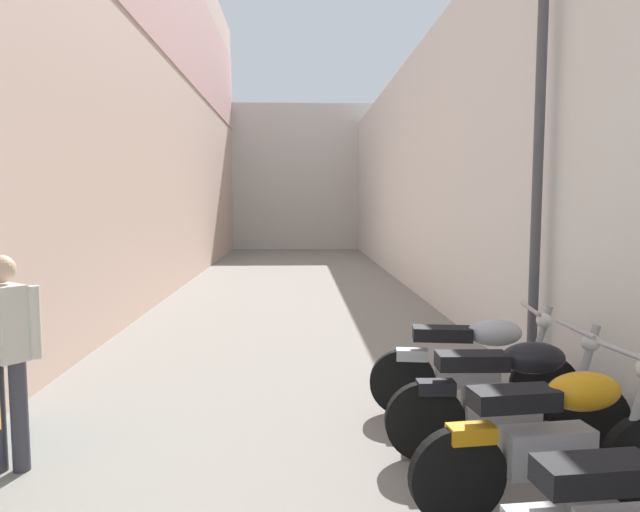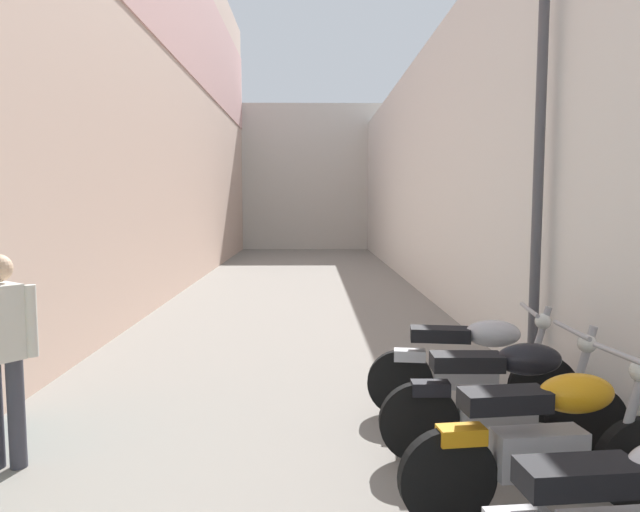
{
  "view_description": "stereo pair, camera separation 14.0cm",
  "coord_description": "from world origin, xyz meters",
  "px_view_note": "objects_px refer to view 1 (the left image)",
  "views": [
    {
      "loc": [
        0.07,
        1.14,
        1.93
      ],
      "look_at": [
        0.31,
        7.28,
        1.36
      ],
      "focal_mm": 32.2,
      "sensor_mm": 36.0,
      "label": 1
    },
    {
      "loc": [
        0.21,
        1.14,
        1.93
      ],
      "look_at": [
        0.31,
        7.28,
        1.36
      ],
      "focal_mm": 32.2,
      "sensor_mm": 36.0,
      "label": 2
    }
  ],
  "objects_px": {
    "pedestrian_further_down": "(5,346)",
    "motorcycle_fifth": "(556,437)",
    "motorcycle_sixth": "(509,395)",
    "street_lamp": "(530,135)",
    "motorcycle_seventh": "(474,363)"
  },
  "relations": [
    {
      "from": "pedestrian_further_down",
      "to": "street_lamp",
      "type": "relative_size",
      "value": 0.36
    },
    {
      "from": "motorcycle_seventh",
      "to": "street_lamp",
      "type": "distance_m",
      "value": 2.3
    },
    {
      "from": "motorcycle_fifth",
      "to": "street_lamp",
      "type": "xyz_separation_m",
      "value": [
        0.7,
        2.28,
        2.1
      ]
    },
    {
      "from": "motorcycle_seventh",
      "to": "pedestrian_further_down",
      "type": "height_order",
      "value": "pedestrian_further_down"
    },
    {
      "from": "street_lamp",
      "to": "motorcycle_fifth",
      "type": "bearing_deg",
      "value": -106.95
    },
    {
      "from": "motorcycle_fifth",
      "to": "motorcycle_seventh",
      "type": "distance_m",
      "value": 1.64
    },
    {
      "from": "motorcycle_seventh",
      "to": "motorcycle_sixth",
      "type": "bearing_deg",
      "value": -89.99
    },
    {
      "from": "motorcycle_sixth",
      "to": "street_lamp",
      "type": "height_order",
      "value": "street_lamp"
    },
    {
      "from": "motorcycle_fifth",
      "to": "street_lamp",
      "type": "relative_size",
      "value": 0.42
    },
    {
      "from": "street_lamp",
      "to": "motorcycle_sixth",
      "type": "bearing_deg",
      "value": -114.89
    },
    {
      "from": "pedestrian_further_down",
      "to": "motorcycle_sixth",
      "type": "bearing_deg",
      "value": 0.67
    },
    {
      "from": "pedestrian_further_down",
      "to": "street_lamp",
      "type": "bearing_deg",
      "value": 19.46
    },
    {
      "from": "motorcycle_fifth",
      "to": "motorcycle_seventh",
      "type": "xyz_separation_m",
      "value": [
        -0.0,
        1.64,
        0.0
      ]
    },
    {
      "from": "pedestrian_further_down",
      "to": "motorcycle_fifth",
      "type": "bearing_deg",
      "value": -11.41
    },
    {
      "from": "motorcycle_sixth",
      "to": "motorcycle_seventh",
      "type": "distance_m",
      "value": 0.86
    }
  ]
}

